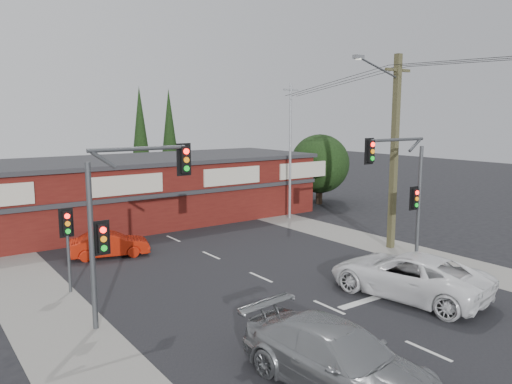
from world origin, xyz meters
TOP-DOWN VIEW (x-y plane):
  - ground at (0.00, 0.00)m, footprint 120.00×120.00m
  - road_strip at (0.00, 5.00)m, footprint 14.00×70.00m
  - verge_left at (-8.50, 5.00)m, footprint 3.00×70.00m
  - verge_right at (8.50, 5.00)m, footprint 3.00×70.00m
  - stop_line at (3.50, -1.50)m, footprint 6.50×0.35m
  - white_suv at (3.29, -2.07)m, footprint 3.85×6.53m
  - silver_suv at (-3.66, -5.28)m, footprint 2.93×5.93m
  - red_sedan at (-4.18, 10.02)m, footprint 4.04×2.31m
  - lane_dashes at (0.00, -1.17)m, footprint 0.12×35.27m
  - shop_building at (-0.99, 16.99)m, footprint 27.30×8.40m
  - tree_cluster at (14.69, 15.44)m, footprint 5.90×5.10m
  - conifer_near at (3.50, 24.00)m, footprint 1.80×1.80m
  - conifer_far at (7.00, 26.00)m, footprint 1.80×1.80m
  - traffic_mast_left at (-6.43, 2.00)m, footprint 3.77×0.27m
  - traffic_mast_right at (6.86, 1.00)m, footprint 3.96×0.27m
  - pedestal_signal at (-7.20, 6.01)m, footprint 0.55×0.27m
  - utility_pole at (8.36, 2.99)m, footprint 4.38×0.59m
  - steel_pole at (9.00, 12.00)m, footprint 1.20×0.16m
  - power_lines at (8.47, -2.47)m, footprint 2.01×29.00m

SIDE VIEW (x-z plane):
  - ground at x=0.00m, z-range 0.00..0.00m
  - road_strip at x=0.00m, z-range 0.00..0.01m
  - verge_left at x=-8.50m, z-range 0.00..0.02m
  - verge_right at x=8.50m, z-range 0.00..0.02m
  - stop_line at x=3.50m, z-range 0.01..0.02m
  - lane_dashes at x=0.00m, z-range 0.01..0.02m
  - red_sedan at x=-4.18m, z-range 0.00..1.26m
  - silver_suv at x=-3.66m, z-range 0.00..1.66m
  - white_suv at x=3.29m, z-range 0.00..1.70m
  - shop_building at x=-0.99m, z-range 0.02..4.25m
  - pedestal_signal at x=-7.20m, z-range 0.72..4.09m
  - tree_cluster at x=14.69m, z-range 0.15..5.65m
  - traffic_mast_left at x=-6.43m, z-range 0.94..6.92m
  - traffic_mast_right at x=6.86m, z-range 0.96..6.93m
  - steel_pole at x=9.00m, z-range 0.20..9.20m
  - utility_pole at x=8.36m, z-range 0.40..10.40m
  - conifer_near at x=3.50m, z-range 0.85..10.10m
  - conifer_far at x=7.00m, z-range 0.85..10.10m
  - power_lines at x=8.47m, z-range 8.43..9.65m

